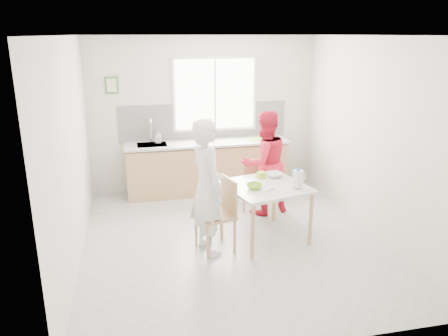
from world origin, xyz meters
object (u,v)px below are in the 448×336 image
Objects in this scene: bowl_white at (274,175)px; person_white at (207,188)px; wine_bottle_b at (210,131)px; chair_left at (220,211)px; bowl_green at (254,186)px; person_red at (264,163)px; milk_jug at (298,178)px; chair_far at (257,185)px; dining_table at (265,191)px; wine_bottle_a at (208,132)px.

person_white is at bearing -153.75° from bowl_white.
bowl_white is 1.99m from wine_bottle_b.
chair_left is 0.55× the size of person_white.
person_white reaches higher than bowl_green.
person_red is 6.62× the size of milk_jug.
bowl_green is at bearing -94.37° from person_white.
bowl_white is at bearing 73.10° from person_red.
person_red reaches higher than chair_far.
dining_table is 0.87m from person_white.
bowl_white is at bearing 92.55° from milk_jug.
milk_jug reaches higher than chair_left.
bowl_green is 0.70× the size of wine_bottle_b.
bowl_white is (0.89, 0.48, 0.28)m from chair_left.
bowl_white is at bearing -72.82° from wine_bottle_b.
dining_table is at bearing -126.17° from bowl_white.
wine_bottle_a is at bearing -24.46° from person_white.
person_white is 7.15× the size of milk_jug.
wine_bottle_a is 1.07× the size of wine_bottle_b.
chair_far is 1.08m from bowl_green.
person_white reaches higher than chair_left.
milk_jug is (0.24, -1.07, 0.44)m from chair_far.
person_red reaches higher than chair_left.
wine_bottle_a is at bearing 110.51° from bowl_white.
bowl_white is at bearing -95.06° from chair_far.
person_red reaches higher than dining_table.
wine_bottle_b reaches higher than chair_left.
dining_table is 0.70× the size of person_white.
bowl_white is (0.09, -0.56, 0.34)m from chair_far.
milk_jug is at bearing -70.37° from wine_bottle_a.
milk_jug is at bearing 74.33° from chair_left.
person_red is (0.92, 1.06, 0.28)m from chair_left.
person_red is at bearing 65.93° from bowl_green.
bowl_green is 2.32m from wine_bottle_b.
person_red reaches higher than milk_jug.
person_white is 5.48× the size of wine_bottle_a.
person_red is 5.07× the size of wine_bottle_a.
milk_jug is (0.12, -1.09, 0.10)m from person_red.
person_white is 1.18m from bowl_white.
bowl_white is at bearing -77.77° from person_white.
bowl_green is 2.17m from wine_bottle_a.
milk_jug is (0.38, -0.19, 0.21)m from dining_table.
wine_bottle_b reaches higher than milk_jug.
chair_left reaches higher than dining_table.
person_white reaches higher than wine_bottle_a.
chair_left is at bearing -151.63° from bowl_white.
person_white reaches higher than milk_jug.
person_white is 0.66m from bowl_green.
dining_table is 0.94m from person_red.
wine_bottle_b is (0.30, 2.37, 0.54)m from chair_left.
wine_bottle_a is (0.24, 2.20, 0.55)m from chair_left.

